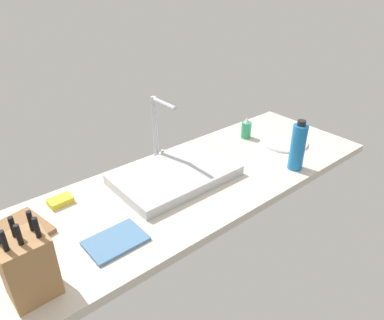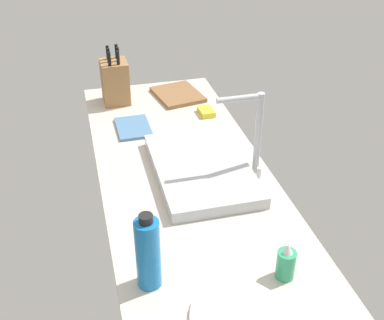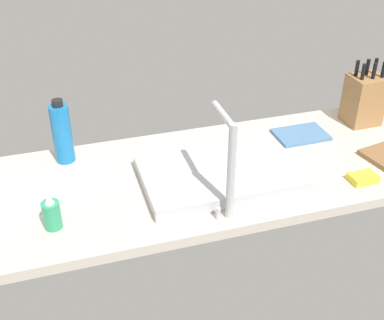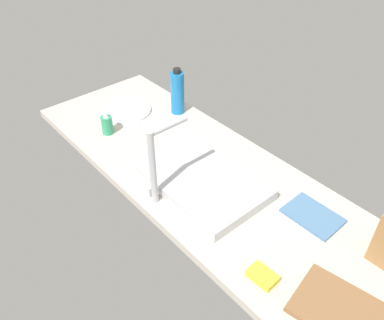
% 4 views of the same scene
% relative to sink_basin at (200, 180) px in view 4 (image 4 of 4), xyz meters
% --- Properties ---
extents(countertop_slab, '(1.78, 0.61, 0.04)m').
position_rel_sink_basin_xyz_m(countertop_slab, '(0.05, -0.06, -0.04)').
color(countertop_slab, beige).
rests_on(countertop_slab, ground).
extents(sink_basin, '(0.51, 0.33, 0.04)m').
position_rel_sink_basin_xyz_m(sink_basin, '(0.00, 0.00, 0.00)').
color(sink_basin, '#B7BABF').
rests_on(sink_basin, countertop_slab).
extents(faucet, '(0.06, 0.17, 0.31)m').
position_rel_sink_basin_xyz_m(faucet, '(0.04, 0.17, 0.17)').
color(faucet, '#B7BABF').
rests_on(faucet, countertop_slab).
extents(cutting_board, '(0.27, 0.24, 0.02)m').
position_rel_sink_basin_xyz_m(cutting_board, '(-0.66, 0.06, -0.01)').
color(cutting_board, brown).
rests_on(cutting_board, countertop_slab).
extents(soap_bottle, '(0.05, 0.05, 0.11)m').
position_rel_sink_basin_xyz_m(soap_bottle, '(0.54, 0.09, 0.03)').
color(soap_bottle, '#2D9966').
rests_on(soap_bottle, countertop_slab).
extents(water_bottle, '(0.07, 0.07, 0.23)m').
position_rel_sink_basin_xyz_m(water_bottle, '(0.48, -0.27, 0.09)').
color(water_bottle, '#1970B7').
rests_on(water_bottle, countertop_slab).
extents(dinner_plate, '(0.24, 0.24, 0.01)m').
position_rel_sink_basin_xyz_m(dinner_plate, '(0.65, -0.08, -0.02)').
color(dinner_plate, white).
rests_on(dinner_plate, countertop_slab).
extents(dish_towel, '(0.20, 0.14, 0.01)m').
position_rel_sink_basin_xyz_m(dish_towel, '(-0.40, -0.19, -0.02)').
color(dish_towel, teal).
rests_on(dish_towel, countertop_slab).
extents(dish_sponge, '(0.09, 0.06, 0.02)m').
position_rel_sink_basin_xyz_m(dish_sponge, '(-0.45, 0.15, -0.01)').
color(dish_sponge, yellow).
rests_on(dish_sponge, countertop_slab).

